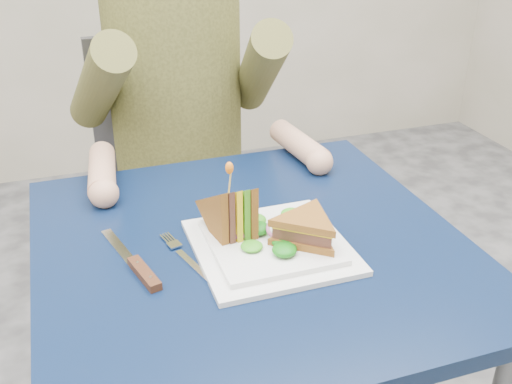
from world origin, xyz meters
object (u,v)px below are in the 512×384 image
object	(u,v)px
diner	(175,57)
fork	(187,259)
table	(252,278)
sandwich_upright	(230,216)
plate	(271,245)
sandwich_flat	(306,229)
knife	(139,268)
chair	(175,174)

from	to	relation	value
diner	fork	size ratio (longest dim) A/B	4.21
table	sandwich_upright	bearing A→B (deg)	162.96
plate	sandwich_upright	world-z (taller)	sandwich_upright
sandwich_flat	fork	xyz separation A→B (m)	(-0.20, 0.04, -0.04)
fork	knife	xyz separation A→B (m)	(-0.08, -0.01, 0.00)
sandwich_upright	fork	distance (m)	0.11
chair	fork	bearing A→B (deg)	-99.42
table	plate	distance (m)	0.10
sandwich_flat	knife	distance (m)	0.29
chair	diner	bearing A→B (deg)	-90.00
table	chair	bearing A→B (deg)	90.00
plate	knife	xyz separation A→B (m)	(-0.23, 0.01, -0.00)
table	sandwich_flat	world-z (taller)	sandwich_flat
sandwich_upright	sandwich_flat	bearing A→B (deg)	-31.61
sandwich_upright	table	bearing A→B (deg)	-17.04
sandwich_upright	knife	distance (m)	0.18
plate	knife	distance (m)	0.23
sandwich_upright	knife	xyz separation A→B (m)	(-0.17, -0.04, -0.05)
fork	sandwich_upright	bearing A→B (deg)	19.41
sandwich_upright	fork	size ratio (longest dim) A/B	0.85
chair	table	bearing A→B (deg)	-90.00
plate	chair	bearing A→B (deg)	91.85
diner	sandwich_upright	size ratio (longest dim) A/B	4.93
knife	table	bearing A→B (deg)	7.56
chair	fork	xyz separation A→B (m)	(-0.12, -0.73, 0.19)
table	knife	world-z (taller)	knife
sandwich_flat	knife	size ratio (longest dim) A/B	0.86
chair	diner	world-z (taller)	diner
sandwich_upright	fork	world-z (taller)	sandwich_upright
chair	knife	xyz separation A→B (m)	(-0.20, -0.74, 0.20)
sandwich_upright	plate	bearing A→B (deg)	-37.46
diner	fork	xyz separation A→B (m)	(-0.12, -0.62, -0.18)
sandwich_upright	knife	bearing A→B (deg)	-167.44
table	plate	world-z (taller)	plate
sandwich_flat	plate	bearing A→B (deg)	155.56
diner	knife	bearing A→B (deg)	-108.05
plate	fork	world-z (taller)	plate
table	plate	bearing A→B (deg)	-55.00
diner	plate	xyz separation A→B (m)	(0.02, -0.63, -0.18)
chair	sandwich_flat	distance (m)	0.81
sandwich_flat	sandwich_upright	distance (m)	0.13
diner	fork	bearing A→B (deg)	-101.09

